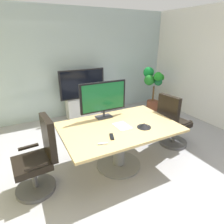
{
  "coord_description": "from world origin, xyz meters",
  "views": [
    {
      "loc": [
        -1.25,
        -2.18,
        2.1
      ],
      "look_at": [
        0.11,
        0.45,
        0.91
      ],
      "focal_mm": 30.39,
      "sensor_mm": 36.0,
      "label": 1
    }
  ],
  "objects": [
    {
      "name": "conference_table",
      "position": [
        0.11,
        0.2,
        0.56
      ],
      "size": [
        1.84,
        1.22,
        0.76
      ],
      "color": "tan",
      "rests_on": "ground"
    },
    {
      "name": "conference_phone",
      "position": [
        0.43,
        -0.03,
        0.79
      ],
      "size": [
        0.22,
        0.22,
        0.07
      ],
      "color": "black",
      "rests_on": "conference_table"
    },
    {
      "name": "wall_back_glass_partition",
      "position": [
        0.0,
        2.86,
        1.39
      ],
      "size": [
        6.11,
        0.1,
        2.78
      ],
      "primitive_type": "cube",
      "color": "#9EB2B7",
      "rests_on": "ground"
    },
    {
      "name": "tv_monitor",
      "position": [
        0.04,
        0.63,
        1.11
      ],
      "size": [
        0.84,
        0.18,
        0.64
      ],
      "color": "#333338",
      "rests_on": "conference_table"
    },
    {
      "name": "whiteboard_marker",
      "position": [
        -0.36,
        -0.19,
        0.77
      ],
      "size": [
        0.13,
        0.06,
        0.02
      ],
      "primitive_type": "cube",
      "rotation": [
        0.0,
        0.0,
        -0.31
      ],
      "color": "silver",
      "rests_on": "conference_table"
    },
    {
      "name": "ground_plane",
      "position": [
        0.0,
        0.0,
        0.0
      ],
      "size": [
        7.11,
        7.11,
        0.0
      ],
      "primitive_type": "plane",
      "color": "#99999E"
    },
    {
      "name": "paper_notepad",
      "position": [
        0.15,
        0.16,
        0.76
      ],
      "size": [
        0.21,
        0.3,
        0.01
      ],
      "primitive_type": "cube",
      "rotation": [
        0.0,
        0.0,
        0.01
      ],
      "color": "white",
      "rests_on": "conference_table"
    },
    {
      "name": "wall_display_unit",
      "position": [
        0.3,
        2.51,
        0.44
      ],
      "size": [
        1.2,
        0.36,
        1.31
      ],
      "color": "#B7BABC",
      "rests_on": "ground"
    },
    {
      "name": "potted_plant",
      "position": [
        2.25,
        2.03,
        0.77
      ],
      "size": [
        0.63,
        0.68,
        1.27
      ],
      "color": "brown",
      "rests_on": "ground"
    },
    {
      "name": "remote_control",
      "position": [
        -0.16,
        -0.07,
        0.77
      ],
      "size": [
        0.1,
        0.18,
        0.02
      ],
      "primitive_type": "cube",
      "rotation": [
        0.0,
        0.0,
        -0.34
      ],
      "color": "black",
      "rests_on": "conference_table"
    },
    {
      "name": "office_chair_left",
      "position": [
        -1.15,
        0.25,
        0.46
      ],
      "size": [
        0.61,
        0.59,
        1.09
      ],
      "rotation": [
        0.0,
        0.0,
        -1.49
      ],
      "color": "#4C4C51",
      "rests_on": "ground"
    },
    {
      "name": "office_chair_right",
      "position": [
        1.37,
        0.28,
        0.46
      ],
      "size": [
        0.62,
        0.6,
        1.09
      ],
      "rotation": [
        0.0,
        0.0,
        1.71
      ],
      "color": "#4C4C51",
      "rests_on": "ground"
    }
  ]
}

